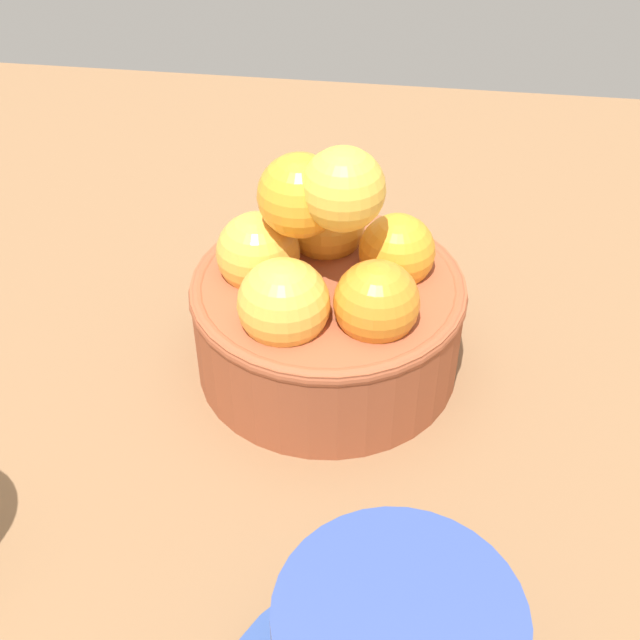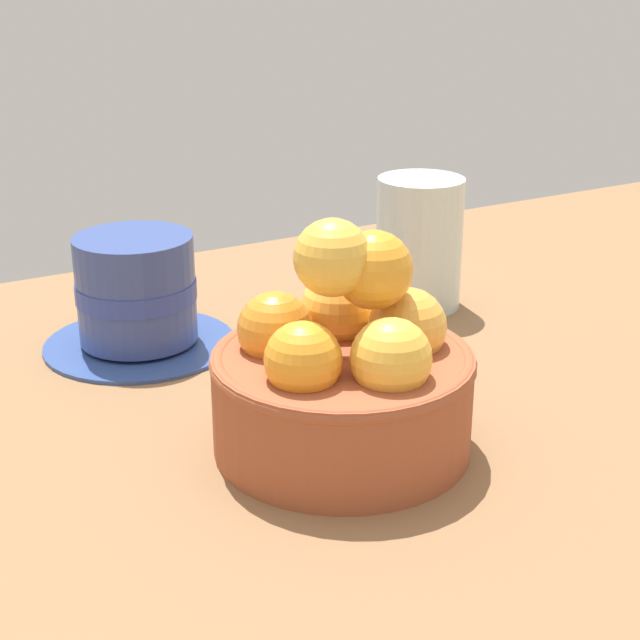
# 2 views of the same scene
# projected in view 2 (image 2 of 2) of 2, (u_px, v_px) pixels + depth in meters

# --- Properties ---
(ground_plane) EXTENTS (1.60, 0.83, 0.04)m
(ground_plane) POSITION_uv_depth(u_px,v_px,m) (342.00, 477.00, 0.60)
(ground_plane) COLOR brown
(terracotta_bowl) EXTENTS (0.16, 0.16, 0.14)m
(terracotta_bowl) POSITION_uv_depth(u_px,v_px,m) (344.00, 373.00, 0.58)
(terracotta_bowl) COLOR #9E4C2D
(terracotta_bowl) RESTS_ON ground_plane
(coffee_cup) EXTENTS (0.14, 0.14, 0.09)m
(coffee_cup) POSITION_uv_depth(u_px,v_px,m) (137.00, 296.00, 0.73)
(coffee_cup) COLOR #2F498A
(coffee_cup) RESTS_ON ground_plane
(water_glass) EXTENTS (0.07, 0.07, 0.11)m
(water_glass) POSITION_uv_depth(u_px,v_px,m) (419.00, 243.00, 0.81)
(water_glass) COLOR silver
(water_glass) RESTS_ON ground_plane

